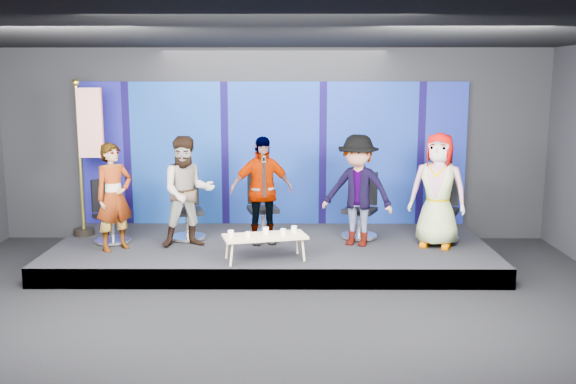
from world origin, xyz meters
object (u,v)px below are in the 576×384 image
at_px(mug_d, 283,232).
at_px(chair_b, 187,218).
at_px(coffee_table, 265,237).
at_px(panelist_a, 114,197).
at_px(panelist_b, 188,192).
at_px(chair_d, 360,216).
at_px(mug_e, 294,229).
at_px(panelist_c, 262,190).
at_px(flag_stand, 87,154).
at_px(panelist_e, 438,190).
at_px(mug_b, 248,235).
at_px(panelist_d, 358,190).
at_px(mug_a, 231,234).
at_px(chair_c, 262,215).
at_px(chair_e, 442,217).
at_px(mug_c, 266,231).
at_px(chair_a, 111,222).

bearing_deg(mug_d, chair_b, 141.77).
distance_m(coffee_table, mug_d, 0.28).
distance_m(panelist_a, coffee_table, 2.49).
bearing_deg(panelist_b, panelist_a, 174.82).
bearing_deg(panelist_a, panelist_b, -33.38).
height_order(chair_d, coffee_table, chair_d).
height_order(panelist_b, mug_e, panelist_b).
distance_m(panelist_c, flag_stand, 3.05).
bearing_deg(chair_b, panelist_e, -22.77).
xyz_separation_m(panelist_e, mug_b, (-2.95, -0.92, -0.50)).
bearing_deg(panelist_b, mug_d, -43.12).
xyz_separation_m(mug_d, flag_stand, (-3.32, 1.49, 0.98)).
bearing_deg(flag_stand, coffee_table, -22.73).
relative_size(panelist_c, panelist_d, 0.98).
relative_size(panelist_a, chair_b, 1.54).
bearing_deg(mug_a, mug_d, 9.44).
height_order(chair_b, chair_c, chair_b).
distance_m(chair_e, mug_b, 3.44).
xyz_separation_m(chair_e, mug_a, (-3.39, -1.39, 0.06)).
distance_m(panelist_a, mug_d, 2.73).
bearing_deg(mug_d, panelist_c, 110.01).
bearing_deg(mug_c, chair_b, 138.42).
bearing_deg(mug_a, mug_c, 21.05).
distance_m(coffee_table, mug_e, 0.47).
xyz_separation_m(coffee_table, mug_d, (0.27, 0.01, 0.08)).
xyz_separation_m(panelist_b, mug_b, (1.01, -0.92, -0.47)).
bearing_deg(panelist_a, panelist_c, -33.73).
relative_size(chair_b, chair_c, 1.01).
bearing_deg(panelist_b, chair_c, 15.81).
height_order(chair_a, panelist_a, panelist_a).
distance_m(mug_a, flag_stand, 3.18).
height_order(coffee_table, mug_d, mug_d).
xyz_separation_m(panelist_d, mug_a, (-1.94, -1.01, -0.47)).
distance_m(chair_b, chair_e, 4.26).
height_order(chair_a, chair_c, chair_c).
xyz_separation_m(panelist_c, flag_stand, (-2.96, 0.50, 0.53)).
bearing_deg(mug_a, chair_c, 76.57).
height_order(mug_b, flag_stand, flag_stand).
distance_m(panelist_a, panelist_b, 1.13).
distance_m(mug_c, mug_e, 0.43).
height_order(chair_a, panelist_d, panelist_d).
bearing_deg(mug_d, panelist_d, 36.82).
xyz_separation_m(chair_e, mug_c, (-2.89, -1.20, 0.06)).
distance_m(chair_c, mug_b, 1.64).
bearing_deg(panelist_d, panelist_a, -153.00).
bearing_deg(mug_e, panelist_e, 15.17).
bearing_deg(coffee_table, panelist_a, 166.24).
xyz_separation_m(panelist_a, flag_stand, (-0.68, 0.92, 0.56)).
xyz_separation_m(mug_c, mug_e, (0.42, 0.11, -0.00)).
height_order(panelist_b, mug_a, panelist_b).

